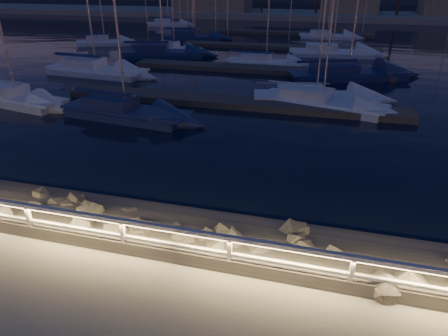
{
  "coord_description": "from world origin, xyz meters",
  "views": [
    {
      "loc": [
        5.98,
        -7.96,
        6.95
      ],
      "look_at": [
        2.79,
        4.0,
        0.92
      ],
      "focal_mm": 32.0,
      "sensor_mm": 36.0,
      "label": 1
    }
  ],
  "objects_px": {
    "sailboat_m": "(167,23)",
    "sailboat_a": "(15,97)",
    "sailboat_b": "(123,110)",
    "sailboat_h": "(345,73)",
    "sailboat_i": "(173,48)",
    "sailboat_d": "(313,96)",
    "sailboat_n": "(192,37)",
    "sailboat_e": "(103,42)",
    "sailboat_c": "(319,101)",
    "sailboat_k": "(326,35)",
    "sailboat_j": "(161,53)",
    "guard_rail": "(87,222)",
    "sailboat_f": "(94,69)",
    "sailboat_g": "(264,62)",
    "sailboat_l": "(330,52)"
  },
  "relations": [
    {
      "from": "sailboat_d",
      "to": "sailboat_m",
      "type": "bearing_deg",
      "value": 112.6
    },
    {
      "from": "sailboat_e",
      "to": "sailboat_c",
      "type": "bearing_deg",
      "value": -59.27
    },
    {
      "from": "sailboat_m",
      "to": "sailboat_n",
      "type": "distance_m",
      "value": 15.95
    },
    {
      "from": "sailboat_f",
      "to": "sailboat_g",
      "type": "bearing_deg",
      "value": 33.84
    },
    {
      "from": "sailboat_n",
      "to": "sailboat_m",
      "type": "bearing_deg",
      "value": 112.23
    },
    {
      "from": "guard_rail",
      "to": "sailboat_f",
      "type": "distance_m",
      "value": 24.93
    },
    {
      "from": "sailboat_m",
      "to": "sailboat_a",
      "type": "bearing_deg",
      "value": -96.14
    },
    {
      "from": "sailboat_a",
      "to": "sailboat_h",
      "type": "height_order",
      "value": "sailboat_h"
    },
    {
      "from": "sailboat_b",
      "to": "sailboat_j",
      "type": "relative_size",
      "value": 0.91
    },
    {
      "from": "sailboat_i",
      "to": "sailboat_l",
      "type": "distance_m",
      "value": 16.46
    },
    {
      "from": "guard_rail",
      "to": "sailboat_k",
      "type": "relative_size",
      "value": 3.59
    },
    {
      "from": "sailboat_i",
      "to": "sailboat_n",
      "type": "height_order",
      "value": "sailboat_n"
    },
    {
      "from": "sailboat_f",
      "to": "sailboat_k",
      "type": "xyz_separation_m",
      "value": [
        17.79,
        26.14,
        -0.07
      ]
    },
    {
      "from": "sailboat_k",
      "to": "sailboat_f",
      "type": "bearing_deg",
      "value": -126.05
    },
    {
      "from": "sailboat_e",
      "to": "sailboat_i",
      "type": "height_order",
      "value": "sailboat_e"
    },
    {
      "from": "sailboat_e",
      "to": "sailboat_i",
      "type": "bearing_deg",
      "value": -34.9
    },
    {
      "from": "sailboat_j",
      "to": "sailboat_n",
      "type": "distance_m",
      "value": 11.67
    },
    {
      "from": "sailboat_b",
      "to": "sailboat_e",
      "type": "relative_size",
      "value": 1.19
    },
    {
      "from": "sailboat_g",
      "to": "sailboat_i",
      "type": "relative_size",
      "value": 1.16
    },
    {
      "from": "sailboat_g",
      "to": "sailboat_n",
      "type": "xyz_separation_m",
      "value": [
        -11.5,
        13.09,
        0.05
      ]
    },
    {
      "from": "sailboat_n",
      "to": "sailboat_b",
      "type": "bearing_deg",
      "value": -89.27
    },
    {
      "from": "sailboat_a",
      "to": "sailboat_k",
      "type": "bearing_deg",
      "value": 72.82
    },
    {
      "from": "sailboat_e",
      "to": "sailboat_i",
      "type": "relative_size",
      "value": 1.08
    },
    {
      "from": "sailboat_j",
      "to": "sailboat_k",
      "type": "height_order",
      "value": "sailboat_j"
    },
    {
      "from": "sailboat_a",
      "to": "sailboat_b",
      "type": "relative_size",
      "value": 0.93
    },
    {
      "from": "sailboat_f",
      "to": "sailboat_h",
      "type": "distance_m",
      "value": 20.41
    },
    {
      "from": "sailboat_i",
      "to": "sailboat_l",
      "type": "bearing_deg",
      "value": 17.56
    },
    {
      "from": "sailboat_a",
      "to": "sailboat_h",
      "type": "relative_size",
      "value": 0.76
    },
    {
      "from": "sailboat_i",
      "to": "sailboat_k",
      "type": "bearing_deg",
      "value": 53.79
    },
    {
      "from": "sailboat_g",
      "to": "sailboat_n",
      "type": "height_order",
      "value": "sailboat_n"
    },
    {
      "from": "sailboat_b",
      "to": "sailboat_m",
      "type": "relative_size",
      "value": 1.14
    },
    {
      "from": "sailboat_a",
      "to": "sailboat_e",
      "type": "relative_size",
      "value": 1.1
    },
    {
      "from": "sailboat_e",
      "to": "sailboat_g",
      "type": "bearing_deg",
      "value": -42.18
    },
    {
      "from": "sailboat_f",
      "to": "sailboat_b",
      "type": "bearing_deg",
      "value": -46.08
    },
    {
      "from": "sailboat_b",
      "to": "sailboat_d",
      "type": "height_order",
      "value": "sailboat_d"
    },
    {
      "from": "sailboat_h",
      "to": "sailboat_i",
      "type": "distance_m",
      "value": 19.58
    },
    {
      "from": "sailboat_f",
      "to": "sailboat_m",
      "type": "height_order",
      "value": "sailboat_f"
    },
    {
      "from": "sailboat_j",
      "to": "sailboat_k",
      "type": "distance_m",
      "value": 23.39
    },
    {
      "from": "sailboat_k",
      "to": "sailboat_l",
      "type": "height_order",
      "value": "sailboat_l"
    },
    {
      "from": "sailboat_c",
      "to": "sailboat_f",
      "type": "bearing_deg",
      "value": -178.03
    },
    {
      "from": "sailboat_j",
      "to": "sailboat_b",
      "type": "bearing_deg",
      "value": -88.64
    },
    {
      "from": "sailboat_g",
      "to": "sailboat_m",
      "type": "xyz_separation_m",
      "value": [
        -20.21,
        26.45,
        0.03
      ]
    },
    {
      "from": "sailboat_f",
      "to": "sailboat_m",
      "type": "xyz_separation_m",
      "value": [
        -7.24,
        33.63,
        -0.05
      ]
    },
    {
      "from": "sailboat_j",
      "to": "sailboat_f",
      "type": "bearing_deg",
      "value": -119.85
    },
    {
      "from": "sailboat_c",
      "to": "sailboat_k",
      "type": "relative_size",
      "value": 1.07
    },
    {
      "from": "sailboat_a",
      "to": "sailboat_m",
      "type": "bearing_deg",
      "value": 109.63
    },
    {
      "from": "sailboat_h",
      "to": "sailboat_n",
      "type": "relative_size",
      "value": 1.2
    },
    {
      "from": "guard_rail",
      "to": "sailboat_g",
      "type": "bearing_deg",
      "value": 89.81
    },
    {
      "from": "sailboat_m",
      "to": "sailboat_l",
      "type": "bearing_deg",
      "value": -52.78
    },
    {
      "from": "sailboat_c",
      "to": "sailboat_g",
      "type": "height_order",
      "value": "sailboat_c"
    }
  ]
}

